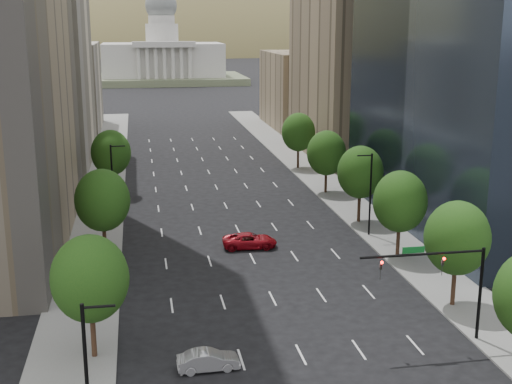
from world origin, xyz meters
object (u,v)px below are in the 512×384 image
capitol (163,59)px  car_red_far (250,241)px  traffic_signal (449,275)px  car_silver (208,360)px

capitol → car_red_far: 196.57m
traffic_signal → car_red_far: traffic_signal is taller
traffic_signal → car_silver: traffic_signal is taller
capitol → car_silver: (-6.51, -220.71, -7.90)m
traffic_signal → car_red_far: size_ratio=1.66×
car_red_far → car_silver: bearing=167.0°
capitol → car_silver: capitol is taller
traffic_signal → car_red_far: (-10.25, 23.29, -4.41)m
traffic_signal → car_silver: (-17.04, -1.00, -4.49)m
car_red_far → capitol: bearing=2.7°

